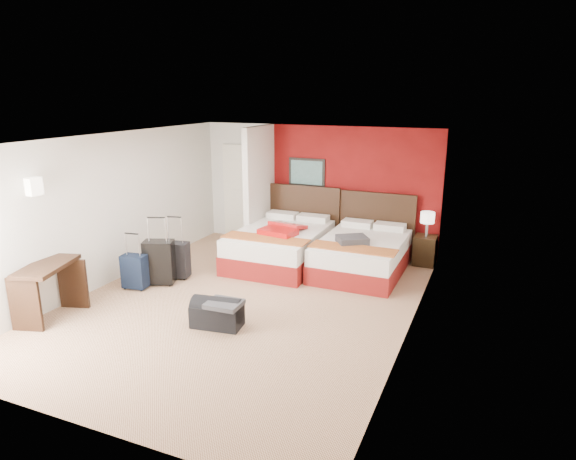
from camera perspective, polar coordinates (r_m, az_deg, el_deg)
The scene contains 17 objects.
ground at distance 7.84m, azimuth -5.02°, elevation -8.20°, with size 6.50×6.50×0.00m, color tan.
room_walls at distance 9.31m, azimuth -8.76°, elevation 3.62°, with size 5.02×6.52×2.50m.
red_accent_panel at distance 10.09m, azimuth 7.29°, elevation 4.55°, with size 3.50×0.04×2.50m, color maroon.
partition_wall at distance 10.14m, azimuth -3.27°, elevation 4.70°, with size 0.12×1.20×2.50m, color silver.
entry_door at distance 11.03m, azimuth -5.40°, elevation 4.35°, with size 0.82×0.06×2.05m, color silver.
bed_left at distance 9.43m, azimuth -0.89°, elevation -1.90°, with size 1.52×2.17×0.65m, color silver.
bed_right at distance 9.06m, azimuth 8.39°, elevation -2.92°, with size 1.43×2.05×0.61m, color white.
red_suitcase_open at distance 9.19m, azimuth -0.58°, elevation 0.12°, with size 0.64×0.88×0.11m, color #B90F10.
jacket_bundle at distance 8.70m, azimuth 7.33°, elevation -1.12°, with size 0.50×0.40×0.12m, color #3C3D42.
nightstand at distance 9.70m, azimuth 15.35°, elevation -2.25°, with size 0.40×0.40×0.56m, color black.
table_lamp at distance 9.57m, azimuth 15.56°, elevation 0.64°, with size 0.26×0.26×0.46m, color silver.
suitcase_black at distance 8.67m, azimuth -14.44°, elevation -3.72°, with size 0.48×0.30×0.73m, color black.
suitcase_charcoal at distance 8.90m, azimuth -12.54°, elevation -3.48°, with size 0.41×0.26×0.61m, color black.
suitcase_navy at distance 8.61m, azimuth -17.05°, elevation -4.69°, with size 0.39×0.24×0.55m, color black.
duffel_bag at distance 7.06m, azimuth -8.09°, elevation -9.52°, with size 0.69×0.37×0.35m, color black.
jacket_draped at distance 6.87m, azimuth -7.29°, elevation -8.36°, with size 0.46×0.39×0.06m, color #3A3A3F.
desk at distance 7.89m, azimuth -25.48°, elevation -6.36°, with size 0.49×0.98×0.82m, color black.
Camera 1 is at (3.42, -6.31, 3.14)m, focal length 31.20 mm.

